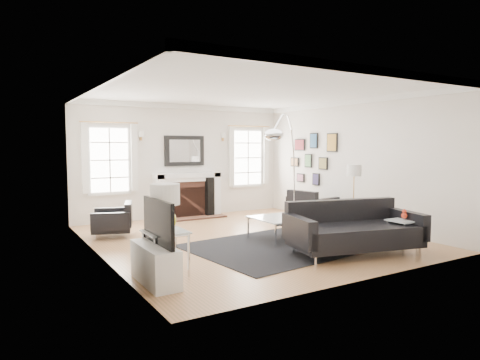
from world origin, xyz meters
TOP-DOWN VIEW (x-y plane):
  - floor at (0.00, 0.00)m, footprint 6.00×6.00m
  - back_wall at (0.00, 3.00)m, footprint 5.50×0.04m
  - front_wall at (0.00, -3.00)m, footprint 5.50×0.04m
  - left_wall at (-2.75, 0.00)m, footprint 0.04×6.00m
  - right_wall at (2.75, 0.00)m, footprint 0.04×6.00m
  - ceiling at (0.00, 0.00)m, footprint 5.50×6.00m
  - crown_molding at (0.00, 0.00)m, footprint 5.50×6.00m
  - fireplace at (0.00, 2.79)m, footprint 1.70×0.69m
  - mantel_mirror at (0.00, 2.95)m, footprint 1.05×0.07m
  - window_left at (-1.85, 2.95)m, footprint 1.24×0.15m
  - window_right at (1.85, 2.95)m, footprint 1.24×0.15m
  - gallery_wall at (2.72, 1.30)m, footprint 0.04×1.73m
  - tv_unit at (-2.44, -1.70)m, footprint 0.35×1.00m
  - area_rug at (0.06, -0.88)m, footprint 3.11×2.69m
  - sofa at (0.87, -1.89)m, footprint 2.33×1.46m
  - armchair_left at (-2.15, 1.46)m, footprint 0.94×1.00m
  - armchair_right at (2.14, 0.65)m, footprint 1.00×1.07m
  - coffee_table at (0.45, -0.50)m, footprint 0.98×0.98m
  - side_table_left at (-2.20, -1.43)m, footprint 0.56×0.56m
  - nesting_table at (1.67, -2.27)m, footprint 0.50×0.42m
  - gourd_lamp at (-2.20, -1.43)m, footprint 0.41×0.41m
  - orange_vase at (1.67, -2.27)m, footprint 0.10×0.10m
  - arc_floor_lamp at (0.85, -0.07)m, footprint 1.76×1.63m
  - stick_floor_lamp at (2.00, -0.81)m, footprint 0.28×0.28m
  - speaker_tower at (0.52, 2.65)m, footprint 0.22×0.22m

SIDE VIEW (x-z plane):
  - floor at x=0.00m, z-range 0.00..0.00m
  - area_rug at x=0.06m, z-range 0.00..0.01m
  - armchair_left at x=-2.15m, z-range 0.03..0.58m
  - tv_unit at x=-2.44m, z-range -0.22..0.87m
  - armchair_right at x=2.14m, z-range 0.04..0.67m
  - sofa at x=0.87m, z-range 0.03..0.74m
  - coffee_table at x=0.45m, z-range 0.19..0.62m
  - nesting_table at x=1.67m, z-range 0.16..0.70m
  - speaker_tower at x=0.52m, z-range 0.00..0.99m
  - side_table_left at x=-2.20m, z-range 0.20..0.81m
  - fireplace at x=0.00m, z-range -0.01..1.10m
  - orange_vase at x=1.67m, z-range 0.56..0.72m
  - gourd_lamp at x=-2.20m, z-range 0.66..1.31m
  - stick_floor_lamp at x=2.00m, z-range 0.52..1.92m
  - arc_floor_lamp at x=0.85m, z-range 0.10..2.59m
  - back_wall at x=0.00m, z-range 0.00..2.80m
  - front_wall at x=0.00m, z-range 0.00..2.80m
  - left_wall at x=-2.75m, z-range 0.00..2.80m
  - right_wall at x=2.75m, z-range 0.00..2.80m
  - window_left at x=-1.85m, z-range 0.65..2.27m
  - window_right at x=1.85m, z-range 0.65..2.27m
  - gallery_wall at x=2.72m, z-range 0.89..2.18m
  - mantel_mirror at x=0.00m, z-range 1.27..2.02m
  - crown_molding at x=0.00m, z-range 2.68..2.80m
  - ceiling at x=0.00m, z-range 2.79..2.81m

